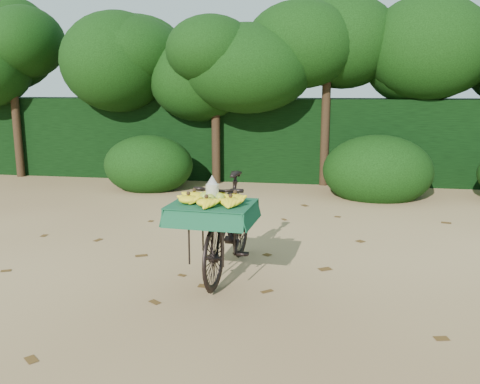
# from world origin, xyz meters

# --- Properties ---
(ground) EXTENTS (80.00, 80.00, 0.00)m
(ground) POSITION_xyz_m (0.00, 0.00, 0.00)
(ground) COLOR tan
(ground) RESTS_ON ground
(vendor_bicycle) EXTENTS (0.84, 1.89, 1.11)m
(vendor_bicycle) POSITION_xyz_m (-0.49, -0.14, 0.57)
(vendor_bicycle) COLOR black
(vendor_bicycle) RESTS_ON ground
(hedge_backdrop) EXTENTS (26.00, 1.80, 1.80)m
(hedge_backdrop) POSITION_xyz_m (0.00, 6.30, 0.90)
(hedge_backdrop) COLOR black
(hedge_backdrop) RESTS_ON ground
(tree_row) EXTENTS (14.50, 2.00, 4.00)m
(tree_row) POSITION_xyz_m (-0.65, 5.50, 2.00)
(tree_row) COLOR black
(tree_row) RESTS_ON ground
(bush_clumps) EXTENTS (8.80, 1.70, 0.90)m
(bush_clumps) POSITION_xyz_m (0.50, 4.30, 0.45)
(bush_clumps) COLOR black
(bush_clumps) RESTS_ON ground
(leaf_litter) EXTENTS (7.00, 7.30, 0.01)m
(leaf_litter) POSITION_xyz_m (0.00, 0.65, 0.01)
(leaf_litter) COLOR #4E3314
(leaf_litter) RESTS_ON ground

